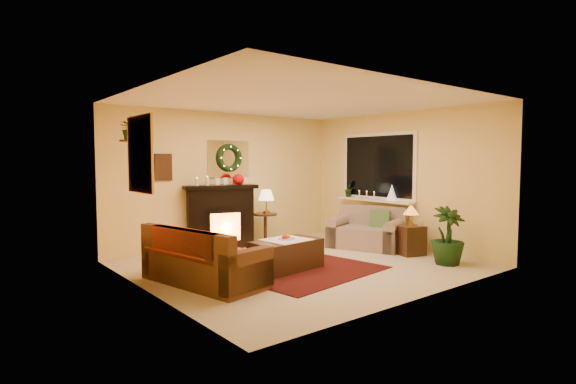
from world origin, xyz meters
TOP-DOWN VIEW (x-y plane):
  - floor at (0.00, 0.00)m, footprint 5.00×5.00m
  - ceiling at (0.00, 0.00)m, footprint 5.00×5.00m
  - wall_back at (0.00, 2.25)m, footprint 5.00×5.00m
  - wall_front at (0.00, -2.25)m, footprint 5.00×5.00m
  - wall_left at (-2.50, 0.00)m, footprint 4.50×4.50m
  - wall_right at (2.50, 0.00)m, footprint 4.50×4.50m
  - area_rug at (-0.22, -0.37)m, footprint 2.41×1.94m
  - sofa at (-1.74, -0.01)m, footprint 1.15×1.93m
  - red_throw at (-1.78, 0.15)m, footprint 0.80×1.29m
  - fireplace at (-0.32, 2.04)m, footprint 1.30×0.71m
  - poinsettia at (0.07, 1.98)m, footprint 0.22×0.22m
  - mantel_candle_a at (-0.80, 2.02)m, footprint 0.06×0.06m
  - mantel_candle_b at (-0.58, 2.03)m, footprint 0.07×0.07m
  - mantel_mirror at (0.00, 2.23)m, footprint 0.92×0.02m
  - wreath at (0.00, 2.19)m, footprint 0.55×0.11m
  - wall_art at (-1.35, 2.23)m, footprint 0.32×0.03m
  - gold_mirror at (-2.48, 0.30)m, footprint 0.03×0.84m
  - hanging_plant at (-2.34, 1.05)m, footprint 0.33×0.28m
  - loveseat at (1.84, 0.27)m, footprint 1.22×1.55m
  - window_frame at (2.48, 0.55)m, footprint 0.03×1.86m
  - window_glass at (2.47, 0.55)m, footprint 0.02×1.70m
  - window_sill at (2.38, 0.55)m, footprint 0.22×1.86m
  - mini_tree at (2.42, 0.13)m, footprint 0.22×0.22m
  - sill_plant at (2.41, 1.28)m, footprint 0.25×0.20m
  - side_table_round at (0.60, 1.84)m, footprint 0.49×0.49m
  - lamp_cream at (0.63, 1.84)m, footprint 0.32×0.32m
  - end_table_square at (2.00, -0.61)m, footprint 0.53×0.53m
  - lamp_tiffany at (1.99, -0.63)m, footprint 0.28×0.28m
  - coffee_table at (-0.40, -0.11)m, footprint 1.15×0.71m
  - fruit_bowl at (-0.38, -0.09)m, footprint 0.27×0.27m
  - floor_palm at (1.84, -1.45)m, footprint 1.98×1.98m

SIDE VIEW (x-z plane):
  - floor at x=0.00m, z-range 0.00..0.00m
  - area_rug at x=-0.22m, z-range 0.00..0.01m
  - coffee_table at x=-0.40m, z-range -0.02..0.44m
  - end_table_square at x=2.00m, z-range 0.01..0.53m
  - side_table_round at x=0.60m, z-range 0.02..0.63m
  - loveseat at x=1.84m, z-range 0.03..0.81m
  - sofa at x=-1.74m, z-range 0.04..0.82m
  - floor_palm at x=1.84m, z-range -0.95..1.85m
  - fruit_bowl at x=-0.38m, z-range 0.42..0.48m
  - red_throw at x=-1.78m, z-range 0.45..0.46m
  - fireplace at x=-0.32m, z-range -0.02..1.12m
  - lamp_tiffany at x=1.99m, z-range 0.54..0.95m
  - window_sill at x=2.38m, z-range 0.85..0.89m
  - lamp_cream at x=0.63m, z-range 0.64..1.12m
  - mini_tree at x=2.42m, z-range 0.88..1.20m
  - sill_plant at x=2.41m, z-range 0.85..1.32m
  - mantel_candle_a at x=-0.80m, z-range 1.17..1.35m
  - mantel_candle_b at x=-0.58m, z-range 1.16..1.36m
  - wall_back at x=0.00m, z-range 1.30..1.30m
  - wall_front at x=0.00m, z-range 1.30..1.30m
  - wall_left at x=-2.50m, z-range 1.30..1.30m
  - wall_right at x=2.50m, z-range 1.30..1.30m
  - poinsettia at x=0.07m, z-range 1.19..1.41m
  - wall_art at x=-1.35m, z-range 1.31..1.79m
  - window_frame at x=2.48m, z-range 0.87..2.23m
  - window_glass at x=2.47m, z-range 0.94..2.16m
  - mantel_mirror at x=0.00m, z-range 1.34..2.06m
  - wreath at x=0.00m, z-range 1.44..2.00m
  - gold_mirror at x=-2.48m, z-range 1.25..2.25m
  - hanging_plant at x=-2.34m, z-range 1.79..2.15m
  - ceiling at x=0.00m, z-range 2.60..2.60m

